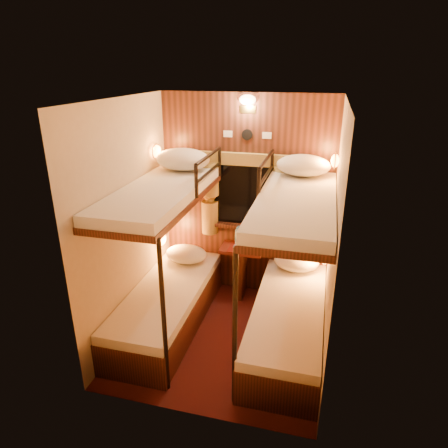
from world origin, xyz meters
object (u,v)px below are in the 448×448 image
(table, at_px, (242,265))
(bottle_left, at_px, (238,238))
(bunk_right, at_px, (290,295))
(bottle_right, at_px, (239,238))
(bunk_left, at_px, (167,279))

(table, distance_m, bottle_left, 0.34)
(bunk_right, bearing_deg, table, 129.67)
(bunk_right, xyz_separation_m, bottle_right, (-0.69, 0.80, 0.20))
(table, bearing_deg, bunk_left, -129.67)
(bunk_left, distance_m, bottle_left, 1.03)
(bunk_left, xyz_separation_m, bunk_right, (1.30, 0.00, 0.00))
(bunk_right, height_order, bottle_left, bunk_right)
(bunk_right, relative_size, bottle_left, 8.29)
(table, bearing_deg, bottle_left, 145.18)
(bunk_left, distance_m, bunk_right, 1.30)
(table, height_order, bottle_right, bottle_right)
(bunk_right, height_order, table, bunk_right)
(bottle_right, bearing_deg, table, -20.15)
(bunk_left, relative_size, bottle_right, 7.33)
(bunk_right, relative_size, bottle_right, 7.33)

